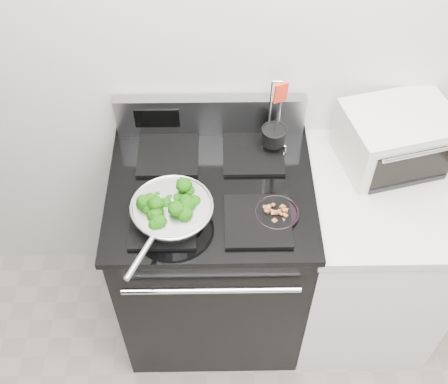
{
  "coord_description": "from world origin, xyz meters",
  "views": [
    {
      "loc": [
        -0.27,
        0.02,
        2.57
      ],
      "look_at": [
        -0.25,
        1.36,
        0.98
      ],
      "focal_mm": 45.0,
      "sensor_mm": 36.0,
      "label": 1
    }
  ],
  "objects_px": {
    "gas_range": "(213,254)",
    "utensil_holder": "(273,139)",
    "bacon_plate": "(277,211)",
    "toaster_oven": "(396,138)",
    "skillet": "(172,211)"
  },
  "relations": [
    {
      "from": "gas_range",
      "to": "skillet",
      "type": "distance_m",
      "value": 0.55
    },
    {
      "from": "skillet",
      "to": "bacon_plate",
      "type": "bearing_deg",
      "value": 27.15
    },
    {
      "from": "gas_range",
      "to": "bacon_plate",
      "type": "distance_m",
      "value": 0.55
    },
    {
      "from": "gas_range",
      "to": "utensil_holder",
      "type": "xyz_separation_m",
      "value": [
        0.25,
        0.19,
        0.53
      ]
    },
    {
      "from": "toaster_oven",
      "to": "gas_range",
      "type": "bearing_deg",
      "value": 178.73
    },
    {
      "from": "gas_range",
      "to": "utensil_holder",
      "type": "height_order",
      "value": "utensil_holder"
    },
    {
      "from": "utensil_holder",
      "to": "bacon_plate",
      "type": "bearing_deg",
      "value": -115.22
    },
    {
      "from": "bacon_plate",
      "to": "utensil_holder",
      "type": "bearing_deg",
      "value": 88.6
    },
    {
      "from": "bacon_plate",
      "to": "toaster_oven",
      "type": "distance_m",
      "value": 0.57
    },
    {
      "from": "toaster_oven",
      "to": "bacon_plate",
      "type": "bearing_deg",
      "value": -162.03
    },
    {
      "from": "skillet",
      "to": "utensil_holder",
      "type": "relative_size",
      "value": 1.29
    },
    {
      "from": "toaster_oven",
      "to": "skillet",
      "type": "bearing_deg",
      "value": -173.64
    },
    {
      "from": "bacon_plate",
      "to": "toaster_oven",
      "type": "bearing_deg",
      "value": 32.05
    },
    {
      "from": "gas_range",
      "to": "skillet",
      "type": "height_order",
      "value": "gas_range"
    },
    {
      "from": "gas_range",
      "to": "utensil_holder",
      "type": "bearing_deg",
      "value": 37.33
    }
  ]
}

